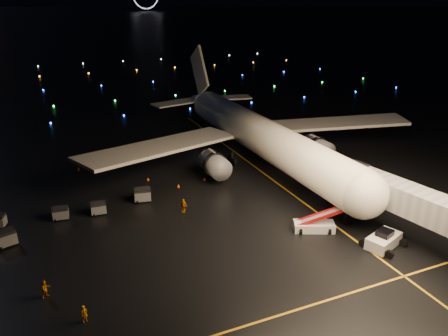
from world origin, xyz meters
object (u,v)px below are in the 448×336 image
Objects in this scene: crew_c at (183,205)px; baggage_cart_1 at (98,208)px; pushback_tug at (384,239)px; crew_a at (84,314)px; belt_loader at (315,218)px; baggage_cart_0 at (143,195)px; baggage_cart_3 at (5,238)px; baggage_cart_2 at (61,213)px; airliner at (251,111)px; crew_b at (46,289)px.

crew_c is 1.02× the size of baggage_cart_1.
crew_c is at bearing 116.48° from pushback_tug.
crew_a is 0.84× the size of crew_c.
baggage_cart_0 is (-16.51, 15.74, -0.76)m from belt_loader.
crew_c is (-17.46, 16.58, -0.07)m from pushback_tug.
pushback_tug is 2.68× the size of crew_a.
pushback_tug is at bearing -28.93° from crew_a.
pushback_tug is 2.26× the size of crew_c.
crew_c is 0.87× the size of baggage_cart_3.
crew_a reaches higher than baggage_cart_2.
pushback_tug is 24.08m from crew_c.
belt_loader reaches higher than crew_a.
airliner is at bearing 24.06° from baggage_cart_2.
pushback_tug is 41.49m from baggage_cart_3.
airliner is 26.97× the size of baggage_cart_0.
pushback_tug is 7.81m from belt_loader.
baggage_cart_1 is (-26.61, -10.47, -7.38)m from airliner.
baggage_cart_1 is (-6.00, -1.41, -0.12)m from baggage_cart_0.
baggage_cart_3 is at bearing 84.64° from crew_a.
airliner reaches higher than crew_a.
belt_loader is at bearing -100.08° from airliner.
crew_c is 0.88× the size of baggage_cart_0.
baggage_cart_0 is (-3.97, 5.20, -0.03)m from crew_c.
pushback_tug is at bearing -41.11° from crew_b.
pushback_tug is 2.42× the size of crew_b.
airliner is 43.55m from crew_a.
baggage_cart_1 is at bearing 0.29° from baggage_cart_2.
baggage_cart_3 is (-3.64, 11.15, 0.04)m from crew_b.
baggage_cart_3 is at bearing -139.97° from baggage_cart_2.
crew_c is at bearing 20.86° from crew_a.
belt_loader is 3.74× the size of baggage_cart_2.
pushback_tug is at bearing -26.94° from baggage_cart_2.
crew_a is 19.96m from baggage_cart_1.
belt_loader is 3.65× the size of crew_c.
pushback_tug is (0.82, -30.83, -7.15)m from airliner.
crew_a is 20.00m from baggage_cart_2.
pushback_tug is 30.55m from baggage_cart_0.
crew_b is 16.28m from baggage_cart_1.
pushback_tug is 0.62× the size of belt_loader.
baggage_cart_0 reaches higher than baggage_cart_2.
baggage_cart_0 reaches higher than crew_b.
baggage_cart_1 is at bearing -148.13° from crew_c.
pushback_tug reaches higher than crew_c.
baggage_cart_0 is (-20.61, -9.06, -7.25)m from airliner.
belt_loader is at bearing -22.53° from baggage_cart_2.
pushback_tug reaches higher than baggage_cart_0.
crew_a is 0.86× the size of baggage_cart_2.
baggage_cart_2 is (-26.98, 14.79, -0.88)m from belt_loader.
crew_c is 10.66m from baggage_cart_1.
crew_a is at bearing -136.32° from airliner.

